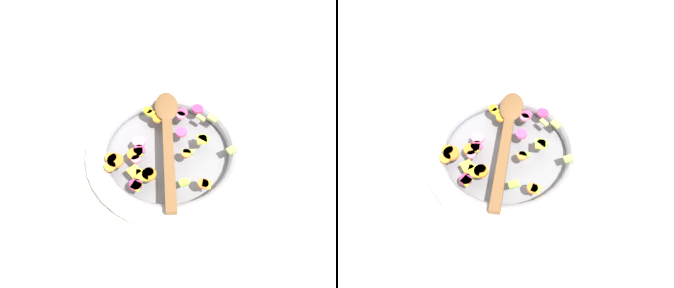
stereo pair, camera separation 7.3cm
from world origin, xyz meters
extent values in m
plane|color=silver|center=(0.00, 0.00, 0.00)|extent=(4.00, 4.00, 0.00)
cylinder|color=slate|center=(0.00, 0.00, 0.01)|extent=(0.33, 0.33, 0.01)
torus|color=#9E9EA5|center=(0.00, 0.00, 0.03)|extent=(0.38, 0.38, 0.05)
cylinder|color=orange|center=(0.12, 0.01, 0.05)|extent=(0.03, 0.03, 0.01)
cylinder|color=orange|center=(0.04, 0.02, 0.05)|extent=(0.02, 0.02, 0.01)
cylinder|color=orange|center=(-0.02, -0.12, 0.05)|extent=(0.04, 0.04, 0.01)
cylinder|color=orange|center=(-0.11, 0.01, 0.05)|extent=(0.03, 0.03, 0.01)
cylinder|color=orange|center=(0.04, -0.07, 0.05)|extent=(0.03, 0.03, 0.01)
cylinder|color=orange|center=(-0.01, -0.08, 0.05)|extent=(0.04, 0.04, 0.01)
cylinder|color=orange|center=(-0.07, 0.02, 0.05)|extent=(0.03, 0.03, 0.01)
cylinder|color=orange|center=(-0.01, -0.14, 0.05)|extent=(0.03, 0.03, 0.01)
cylinder|color=orange|center=(0.05, -0.08, 0.05)|extent=(0.04, 0.04, 0.01)
cylinder|color=orange|center=(-0.03, -0.12, 0.05)|extent=(0.03, 0.03, 0.01)
cube|color=#A7CA53|center=(0.09, 0.11, 0.05)|extent=(0.02, 0.02, 0.01)
cube|color=#87C039|center=(0.10, -0.03, 0.05)|extent=(0.02, 0.02, 0.01)
cube|color=#8EC334|center=(-0.01, -0.07, 0.05)|extent=(0.03, 0.02, 0.01)
cube|color=#81BC35|center=(0.04, 0.03, 0.05)|extent=(0.02, 0.02, 0.01)
cube|color=#96CF3F|center=(0.03, 0.07, 0.05)|extent=(0.03, 0.02, 0.01)
cube|color=#A8DA5F|center=(-0.02, 0.10, 0.05)|extent=(0.02, 0.02, 0.01)
cube|color=#B6C457|center=(-0.01, 0.13, 0.05)|extent=(0.03, 0.02, 0.01)
cylinder|color=pink|center=(0.00, -0.08, 0.05)|extent=(0.02, 0.02, 0.01)
cylinder|color=#D0346F|center=(-0.05, 0.11, 0.05)|extent=(0.03, 0.03, 0.01)
cylinder|color=#E23F78|center=(-0.02, -0.06, 0.05)|extent=(0.03, 0.03, 0.01)
cylinder|color=#D94176|center=(-0.06, 0.08, 0.05)|extent=(0.04, 0.04, 0.01)
cylinder|color=pink|center=(-0.04, -0.05, 0.05)|extent=(0.04, 0.04, 0.01)
cylinder|color=pink|center=(-0.05, 0.07, 0.05)|extent=(0.03, 0.03, 0.01)
cylinder|color=#C6306A|center=(0.05, -0.11, 0.05)|extent=(0.03, 0.03, 0.01)
cylinder|color=#E54585|center=(-0.01, 0.04, 0.05)|extent=(0.04, 0.04, 0.01)
cube|color=yellow|center=(-0.10, 0.01, 0.05)|extent=(0.02, 0.02, 0.01)
cube|color=yellow|center=(0.02, -0.10, 0.05)|extent=(0.03, 0.03, 0.01)
cube|color=yellow|center=(0.03, 0.07, 0.05)|extent=(0.03, 0.03, 0.01)
cube|color=yellow|center=(0.13, 0.01, 0.05)|extent=(0.03, 0.03, 0.01)
cube|color=gold|center=(0.06, -0.11, 0.05)|extent=(0.03, 0.03, 0.01)
cube|color=yellow|center=(0.04, -0.09, 0.05)|extent=(0.04, 0.04, 0.01)
cube|color=brown|center=(0.05, -0.03, 0.06)|extent=(0.21, 0.13, 0.01)
ellipsoid|color=brown|center=(-0.09, 0.05, 0.06)|extent=(0.11, 0.09, 0.01)
camera|label=1|loc=(0.37, -0.23, 0.64)|focal=35.00mm
camera|label=2|loc=(0.40, -0.17, 0.64)|focal=35.00mm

